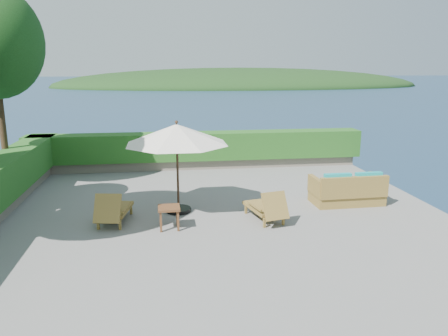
{
  "coord_description": "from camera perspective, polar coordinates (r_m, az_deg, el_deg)",
  "views": [
    {
      "loc": [
        -1.27,
        -10.45,
        3.75
      ],
      "look_at": [
        0.3,
        0.8,
        1.1
      ],
      "focal_mm": 35.0,
      "sensor_mm": 36.0,
      "label": 1
    }
  ],
  "objects": [
    {
      "name": "ground",
      "position": [
        11.17,
        -0.96,
        -6.47
      ],
      "size": [
        12.0,
        12.0,
        0.0
      ],
      "primitive_type": "plane",
      "color": "gray",
      "rests_on": "ground"
    },
    {
      "name": "offshore_island",
      "position": [
        152.87,
        1.99,
        10.62
      ],
      "size": [
        126.0,
        57.6,
        12.6
      ],
      "primitive_type": "ellipsoid",
      "color": "#173213",
      "rests_on": "ocean"
    },
    {
      "name": "planter_wall_far",
      "position": [
        16.49,
        -3.34,
        0.61
      ],
      "size": [
        12.0,
        0.6,
        0.36
      ],
      "primitive_type": "cube",
      "color": "gray",
      "rests_on": "ground"
    },
    {
      "name": "patio_umbrella",
      "position": [
        11.18,
        -6.19,
        4.3
      ],
      "size": [
        3.53,
        3.53,
        2.42
      ],
      "rotation": [
        0.0,
        0.0,
        -0.39
      ],
      "color": "black",
      "rests_on": "ground"
    },
    {
      "name": "ocean",
      "position": [
        12.5,
        -0.91,
        -19.54
      ],
      "size": [
        600.0,
        600.0,
        0.0
      ],
      "primitive_type": "plane",
      "color": "#152543",
      "rests_on": "ground"
    },
    {
      "name": "hedge_far",
      "position": [
        16.36,
        -3.37,
        2.91
      ],
      "size": [
        12.4,
        0.9,
        1.0
      ],
      "primitive_type": "cube",
      "color": "#154A15",
      "rests_on": "planter_wall_far"
    },
    {
      "name": "lounge_right",
      "position": [
        10.88,
        5.57,
        -5.12
      ],
      "size": [
        0.91,
        1.56,
        0.84
      ],
      "rotation": [
        0.0,
        0.0,
        0.23
      ],
      "color": "olive",
      "rests_on": "ground"
    },
    {
      "name": "wicker_loveseat",
      "position": [
        12.61,
        15.85,
        -2.91
      ],
      "size": [
        1.98,
        1.05,
        0.96
      ],
      "rotation": [
        0.0,
        0.0,
        0.03
      ],
      "color": "olive",
      "rests_on": "ground"
    },
    {
      "name": "side_table",
      "position": [
        10.37,
        -7.2,
        -5.55
      ],
      "size": [
        0.52,
        0.52,
        0.54
      ],
      "rotation": [
        0.0,
        0.0,
        0.01
      ],
      "color": "brown",
      "rests_on": "ground"
    },
    {
      "name": "foundation",
      "position": [
        11.78,
        -0.93,
        -13.6
      ],
      "size": [
        12.0,
        12.0,
        3.0
      ],
      "primitive_type": "cube",
      "color": "#554E44",
      "rests_on": "ocean"
    },
    {
      "name": "lounge_left",
      "position": [
        10.98,
        -14.25,
        -5.26
      ],
      "size": [
        0.85,
        1.57,
        0.86
      ],
      "rotation": [
        0.0,
        0.0,
        -0.17
      ],
      "color": "olive",
      "rests_on": "ground"
    }
  ]
}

